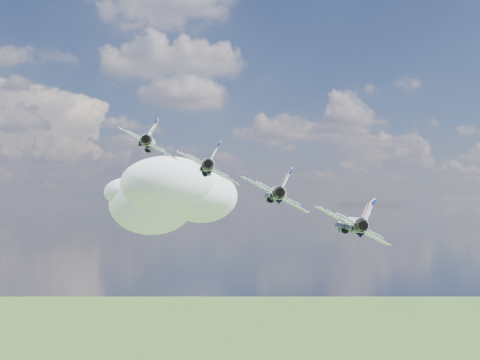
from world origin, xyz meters
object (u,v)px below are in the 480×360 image
object	(u,v)px
jet_1	(208,167)
jet_2	(274,194)
jet_0	(150,144)
jet_3	(349,224)

from	to	relation	value
jet_1	jet_2	distance (m)	10.69
jet_2	jet_1	bearing A→B (deg)	146.85
jet_0	jet_3	distance (m)	32.06
jet_1	jet_3	size ratio (longest dim) A/B	1.00
jet_3	jet_0	bearing A→B (deg)	146.85
jet_0	jet_3	size ratio (longest dim) A/B	1.00
jet_0	jet_3	world-z (taller)	jet_0
jet_1	jet_3	bearing A→B (deg)	-33.15
jet_1	jet_3	xyz separation A→B (m)	(14.17, -14.20, -7.37)
jet_0	jet_2	world-z (taller)	jet_0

